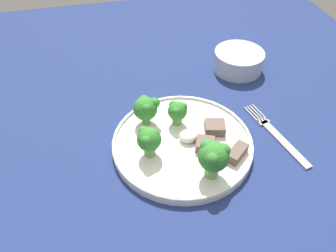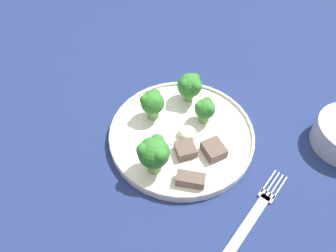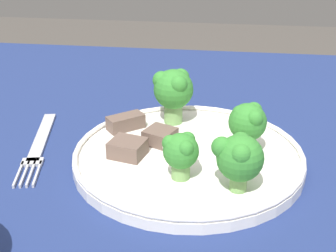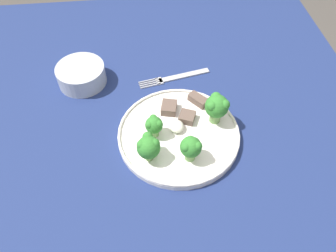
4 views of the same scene
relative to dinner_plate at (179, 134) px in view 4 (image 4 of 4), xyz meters
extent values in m
cube|color=navy|center=(-0.06, 0.11, -0.02)|extent=(1.27, 1.13, 0.03)
cylinder|color=brown|center=(0.52, -0.40, -0.39)|extent=(0.06, 0.06, 0.70)
cylinder|color=brown|center=(0.52, 0.61, -0.39)|extent=(0.06, 0.06, 0.70)
cylinder|color=white|center=(0.00, 0.00, 0.00)|extent=(0.26, 0.26, 0.01)
torus|color=white|center=(0.00, 0.00, 0.01)|extent=(0.26, 0.26, 0.01)
cube|color=#B2B2B7|center=(0.19, -0.04, -0.01)|extent=(0.04, 0.13, 0.00)
cube|color=#B2B2B7|center=(0.18, 0.03, -0.01)|extent=(0.03, 0.02, 0.00)
cube|color=#B2B2B7|center=(0.18, 0.05, -0.01)|extent=(0.01, 0.05, 0.00)
cube|color=#B2B2B7|center=(0.17, 0.05, -0.01)|extent=(0.01, 0.05, 0.00)
cube|color=#B2B2B7|center=(0.17, 0.05, -0.01)|extent=(0.01, 0.05, 0.00)
cube|color=#B2B2B7|center=(0.16, 0.05, -0.01)|extent=(0.01, 0.05, 0.00)
cylinder|color=#B7BCC6|center=(0.20, 0.21, 0.01)|extent=(0.12, 0.12, 0.05)
cylinder|color=silver|center=(0.20, 0.21, 0.01)|extent=(0.10, 0.10, 0.04)
cylinder|color=#709E56|center=(-0.05, 0.07, 0.01)|extent=(0.02, 0.02, 0.02)
sphere|color=#337F2D|center=(-0.05, 0.07, 0.04)|extent=(0.05, 0.05, 0.05)
sphere|color=#337F2D|center=(-0.04, 0.07, 0.05)|extent=(0.02, 0.02, 0.02)
sphere|color=#337F2D|center=(-0.06, 0.08, 0.05)|extent=(0.02, 0.02, 0.02)
sphere|color=#337F2D|center=(-0.06, 0.05, 0.05)|extent=(0.02, 0.02, 0.02)
cylinder|color=#709E56|center=(0.00, 0.05, 0.01)|extent=(0.02, 0.02, 0.02)
sphere|color=#337F2D|center=(0.00, 0.05, 0.03)|extent=(0.04, 0.04, 0.04)
sphere|color=#337F2D|center=(0.01, 0.05, 0.04)|extent=(0.02, 0.02, 0.02)
sphere|color=#337F2D|center=(0.00, 0.06, 0.04)|extent=(0.02, 0.02, 0.02)
sphere|color=#337F2D|center=(0.00, 0.04, 0.04)|extent=(0.02, 0.02, 0.02)
cylinder|color=#709E56|center=(-0.06, -0.01, 0.01)|extent=(0.02, 0.02, 0.02)
sphere|color=#337F2D|center=(-0.06, -0.01, 0.04)|extent=(0.04, 0.04, 0.04)
sphere|color=#337F2D|center=(-0.05, -0.01, 0.05)|extent=(0.02, 0.02, 0.02)
sphere|color=#337F2D|center=(-0.07, 0.00, 0.05)|extent=(0.02, 0.02, 0.02)
sphere|color=#337F2D|center=(-0.07, -0.03, 0.05)|extent=(0.02, 0.02, 0.02)
cylinder|color=#709E56|center=(0.03, -0.08, 0.02)|extent=(0.02, 0.02, 0.03)
sphere|color=#337F2D|center=(0.03, -0.08, 0.05)|extent=(0.05, 0.05, 0.05)
sphere|color=#337F2D|center=(0.04, -0.08, 0.06)|extent=(0.02, 0.02, 0.02)
sphere|color=#337F2D|center=(0.02, -0.07, 0.06)|extent=(0.02, 0.02, 0.02)
sphere|color=#337F2D|center=(0.02, -0.10, 0.06)|extent=(0.02, 0.02, 0.02)
cube|color=brown|center=(0.04, -0.02, 0.01)|extent=(0.04, 0.04, 0.02)
cube|color=brown|center=(0.07, 0.01, 0.01)|extent=(0.04, 0.04, 0.02)
cube|color=brown|center=(0.08, -0.06, 0.01)|extent=(0.05, 0.05, 0.02)
ellipsoid|color=silver|center=(0.01, 0.00, 0.01)|extent=(0.03, 0.03, 0.02)
camera|label=1|loc=(-0.12, -0.40, 0.45)|focal=35.00mm
camera|label=2|loc=(0.26, -0.25, 0.47)|focal=35.00mm
camera|label=3|loc=(-0.04, 0.47, 0.26)|focal=50.00mm
camera|label=4|loc=(-0.42, 0.07, 0.56)|focal=35.00mm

